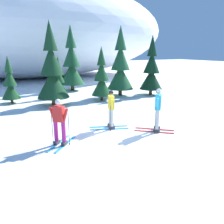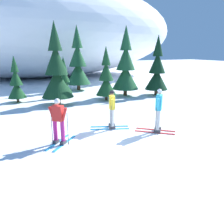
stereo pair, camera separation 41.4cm
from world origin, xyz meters
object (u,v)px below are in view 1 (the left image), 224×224
at_px(skier_yellow_jacket, 111,108).
at_px(pine_tree_left, 52,71).
at_px(pine_tree_center_left, 59,81).
at_px(pine_tree_center, 72,64).
at_px(pine_tree_center_right, 102,78).
at_px(skier_red_jacket, 59,122).
at_px(pine_tree_right, 120,67).
at_px(pine_tree_far_left, 10,84).
at_px(pine_tree_far_right, 151,70).
at_px(skier_cyan_jacket, 158,109).

bearing_deg(skier_yellow_jacket, pine_tree_left, 102.24).
distance_m(pine_tree_center_left, pine_tree_center, 3.35).
height_order(pine_tree_left, pine_tree_center_right, pine_tree_left).
distance_m(skier_red_jacket, pine_tree_right, 10.03).
xyz_separation_m(pine_tree_left, pine_tree_center_left, (0.96, 2.27, -0.89)).
relative_size(skier_red_jacket, pine_tree_right, 0.34).
relative_size(pine_tree_left, pine_tree_center_left, 1.72).
bearing_deg(pine_tree_left, pine_tree_far_left, 141.14).
relative_size(pine_tree_center, pine_tree_right, 1.05).
bearing_deg(pine_tree_center_right, pine_tree_left, -179.48).
distance_m(skier_red_jacket, pine_tree_center_left, 9.00).
relative_size(pine_tree_left, pine_tree_center_right, 1.40).
bearing_deg(pine_tree_far_left, pine_tree_center_right, -17.98).
distance_m(skier_red_jacket, pine_tree_center, 12.10).
xyz_separation_m(skier_yellow_jacket, pine_tree_center, (1.59, 10.45, 1.35)).
bearing_deg(pine_tree_center_right, pine_tree_far_right, 1.55).
xyz_separation_m(pine_tree_far_left, pine_tree_left, (2.31, -1.86, 0.85)).
distance_m(skier_cyan_jacket, pine_tree_center_left, 9.27).
relative_size(skier_yellow_jacket, pine_tree_center_left, 0.59).
bearing_deg(pine_tree_right, pine_tree_far_right, -20.86).
height_order(skier_cyan_jacket, pine_tree_center, pine_tree_center).
height_order(skier_cyan_jacket, pine_tree_center_right, pine_tree_center_right).
distance_m(skier_yellow_jacket, pine_tree_far_right, 8.60).
height_order(skier_red_jacket, pine_tree_center_right, pine_tree_center_right).
bearing_deg(skier_cyan_jacket, pine_tree_far_left, 120.41).
relative_size(skier_yellow_jacket, pine_tree_right, 0.34).
bearing_deg(skier_yellow_jacket, pine_tree_center_left, 91.78).
bearing_deg(skier_red_jacket, skier_yellow_jacket, 18.88).
relative_size(skier_red_jacket, pine_tree_left, 0.34).
xyz_separation_m(pine_tree_left, pine_tree_center, (2.79, 4.88, 0.13)).
xyz_separation_m(skier_yellow_jacket, pine_tree_far_right, (6.36, 5.71, 0.97)).
xyz_separation_m(pine_tree_left, pine_tree_right, (5.33, 1.00, 0.02)).
height_order(skier_red_jacket, pine_tree_far_left, pine_tree_far_left).
xyz_separation_m(pine_tree_center, pine_tree_right, (2.54, -3.89, -0.11)).
bearing_deg(pine_tree_center_right, pine_tree_right, 25.77).
relative_size(skier_red_jacket, pine_tree_far_left, 0.57).
bearing_deg(pine_tree_left, skier_cyan_jacket, -67.81).
bearing_deg(pine_tree_center_right, pine_tree_center_left, 136.56).
bearing_deg(pine_tree_center, pine_tree_left, -119.75).
bearing_deg(pine_tree_center, pine_tree_center_right, -83.65).
bearing_deg(pine_tree_center_left, skier_red_jacket, -104.63).
distance_m(skier_cyan_jacket, skier_red_jacket, 4.11).
bearing_deg(pine_tree_center_left, pine_tree_center, 54.98).
distance_m(pine_tree_left, pine_tree_right, 5.42).
distance_m(skier_yellow_jacket, pine_tree_center, 10.65).
bearing_deg(pine_tree_left, skier_red_jacket, -101.50).
bearing_deg(pine_tree_left, pine_tree_far_right, 1.10).
distance_m(pine_tree_center_left, pine_tree_right, 4.64).
distance_m(pine_tree_left, pine_tree_center_left, 2.63).
bearing_deg(pine_tree_center_right, skier_red_jacket, -125.71).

